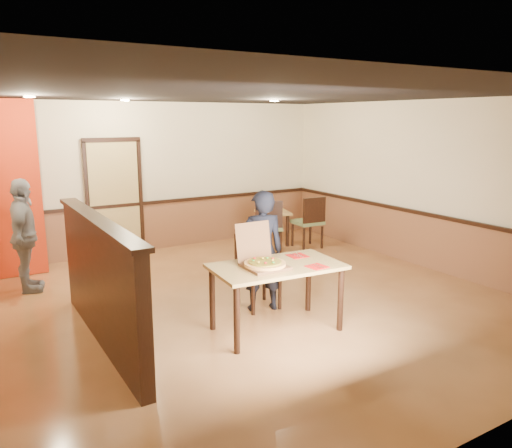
{
  "coord_description": "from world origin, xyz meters",
  "views": [
    {
      "loc": [
        -3.26,
        -5.62,
        2.5
      ],
      "look_at": [
        0.14,
        0.0,
        1.1
      ],
      "focal_mm": 35.0,
      "sensor_mm": 36.0,
      "label": 1
    }
  ],
  "objects": [
    {
      "name": "floor",
      "position": [
        0.0,
        0.0,
        0.0
      ],
      "size": [
        7.0,
        7.0,
        0.0
      ],
      "primitive_type": "plane",
      "color": "#C2814B",
      "rests_on": "ground"
    },
    {
      "name": "ceiling",
      "position": [
        0.0,
        0.0,
        2.8
      ],
      "size": [
        7.0,
        7.0,
        0.0
      ],
      "primitive_type": "plane",
      "rotation": [
        3.14,
        0.0,
        0.0
      ],
      "color": "black",
      "rests_on": "wall_back"
    },
    {
      "name": "wall_back",
      "position": [
        0.0,
        3.5,
        1.4
      ],
      "size": [
        7.0,
        0.0,
        7.0
      ],
      "primitive_type": "plane",
      "rotation": [
        1.57,
        0.0,
        0.0
      ],
      "color": "#FBEDC4",
      "rests_on": "floor"
    },
    {
      "name": "wall_right",
      "position": [
        3.5,
        0.0,
        1.4
      ],
      "size": [
        0.0,
        7.0,
        7.0
      ],
      "primitive_type": "plane",
      "rotation": [
        1.57,
        0.0,
        -1.57
      ],
      "color": "#FBEDC4",
      "rests_on": "floor"
    },
    {
      "name": "wainscot_back",
      "position": [
        0.0,
        3.47,
        0.45
      ],
      "size": [
        7.0,
        0.04,
        0.9
      ],
      "primitive_type": "cube",
      "color": "brown",
      "rests_on": "floor"
    },
    {
      "name": "chair_rail_back",
      "position": [
        0.0,
        3.45,
        0.92
      ],
      "size": [
        7.0,
        0.06,
        0.06
      ],
      "primitive_type": "cube",
      "color": "black",
      "rests_on": "wall_back"
    },
    {
      "name": "wainscot_right",
      "position": [
        3.47,
        0.0,
        0.45
      ],
      "size": [
        0.04,
        7.0,
        0.9
      ],
      "primitive_type": "cube",
      "color": "brown",
      "rests_on": "floor"
    },
    {
      "name": "chair_rail_right",
      "position": [
        3.45,
        0.0,
        0.92
      ],
      "size": [
        0.06,
        7.0,
        0.06
      ],
      "primitive_type": "cube",
      "color": "black",
      "rests_on": "wall_right"
    },
    {
      "name": "back_door",
      "position": [
        -0.8,
        3.46,
        1.05
      ],
      "size": [
        0.9,
        0.06,
        2.1
      ],
      "primitive_type": "cube",
      "color": "tan",
      "rests_on": "wall_back"
    },
    {
      "name": "booth_partition",
      "position": [
        -2.0,
        -0.2,
        0.74
      ],
      "size": [
        0.2,
        3.1,
        1.44
      ],
      "color": "black",
      "rests_on": "floor"
    },
    {
      "name": "spot_a",
      "position": [
        -2.3,
        1.8,
        2.78
      ],
      "size": [
        0.14,
        0.14,
        0.02
      ],
      "primitive_type": "cylinder",
      "color": "#FFF3B2",
      "rests_on": "ceiling"
    },
    {
      "name": "spot_b",
      "position": [
        -0.8,
        2.5,
        2.78
      ],
      "size": [
        0.14,
        0.14,
        0.02
      ],
      "primitive_type": "cylinder",
      "color": "#FFF3B2",
      "rests_on": "ceiling"
    },
    {
      "name": "spot_c",
      "position": [
        1.4,
        1.5,
        2.78
      ],
      "size": [
        0.14,
        0.14,
        0.02
      ],
      "primitive_type": "cylinder",
      "color": "#FFF3B2",
      "rests_on": "ceiling"
    },
    {
      "name": "main_table",
      "position": [
        -0.14,
        -0.93,
        0.7
      ],
      "size": [
        1.58,
        0.98,
        0.81
      ],
      "rotation": [
        0.0,
        0.0,
        -0.08
      ],
      "color": "tan",
      "rests_on": "floor"
    },
    {
      "name": "diner_chair",
      "position": [
        0.07,
        -0.12,
        0.54
      ],
      "size": [
        0.5,
        0.5,
        1.0
      ],
      "rotation": [
        0.0,
        0.0,
        -0.02
      ],
      "color": "#617242",
      "rests_on": "floor"
    },
    {
      "name": "side_chair_left",
      "position": [
        1.61,
        1.97,
        0.57
      ],
      "size": [
        0.71,
        0.71,
        1.04
      ],
      "rotation": [
        0.0,
        0.0,
        2.58
      ],
      "color": "#617242",
      "rests_on": "floor"
    },
    {
      "name": "side_chair_right",
      "position": [
        2.55,
        1.96,
        0.56
      ],
      "size": [
        0.54,
        0.54,
        1.02
      ],
      "rotation": [
        0.0,
        0.0,
        3.07
      ],
      "color": "#617242",
      "rests_on": "floor"
    },
    {
      "name": "side_table",
      "position": [
        2.1,
        2.58,
        0.5
      ],
      "size": [
        0.78,
        0.78,
        0.67
      ],
      "rotation": [
        0.0,
        0.0,
        -0.29
      ],
      "color": "tan",
      "rests_on": "floor"
    },
    {
      "name": "diner",
      "position": [
        0.06,
        -0.28,
        0.8
      ],
      "size": [
        0.67,
        0.54,
        1.6
      ],
      "primitive_type": "imported",
      "rotation": [
        0.0,
        0.0,
        2.84
      ],
      "color": "black",
      "rests_on": "floor"
    },
    {
      "name": "passerby",
      "position": [
        -2.5,
        2.1,
        0.83
      ],
      "size": [
        0.62,
        1.05,
        1.67
      ],
      "primitive_type": "imported",
      "rotation": [
        0.0,
        0.0,
        1.33
      ],
      "color": "#93939B",
      "rests_on": "floor"
    },
    {
      "name": "pizza_box",
      "position": [
        -0.32,
        -0.92,
        0.87
      ],
      "size": [
        0.47,
        0.55,
        0.48
      ],
      "rotation": [
        0.0,
        0.0,
        -0.02
      ],
      "color": "brown",
      "rests_on": "main_table"
    },
    {
      "name": "pizza",
      "position": [
        -0.32,
        -0.97,
        0.86
      ],
      "size": [
        0.53,
        0.53,
        0.03
      ],
      "primitive_type": "cylinder",
      "rotation": [
        0.0,
        0.0,
        0.11
      ],
      "color": "#E9AA55",
      "rests_on": "pizza_box"
    },
    {
      "name": "napkin_near",
      "position": [
        0.21,
        -1.24,
        0.81
      ],
      "size": [
        0.23,
        0.23,
        0.01
      ],
      "rotation": [
        0.0,
        0.0,
        0.09
      ],
      "color": "red",
      "rests_on": "main_table"
    },
    {
      "name": "napkin_far",
      "position": [
        0.29,
        -0.75,
        0.82
      ],
      "size": [
        0.24,
        0.24,
        0.01
      ],
      "rotation": [
        0.0,
        0.0,
        -0.07
      ],
      "color": "red",
      "rests_on": "main_table"
    },
    {
      "name": "condiment",
      "position": [
        1.99,
        2.65,
        0.74
      ],
      "size": [
        0.05,
        0.05,
        0.13
      ],
      "primitive_type": "cylinder",
      "color": "#93661A",
      "rests_on": "side_table"
    }
  ]
}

